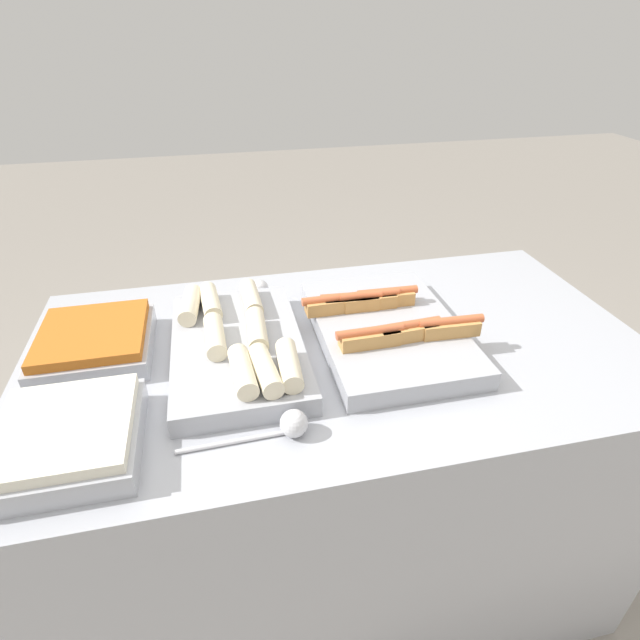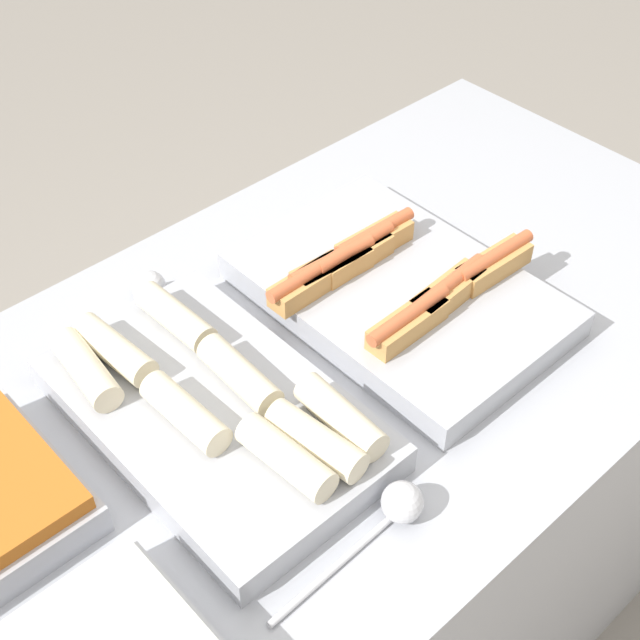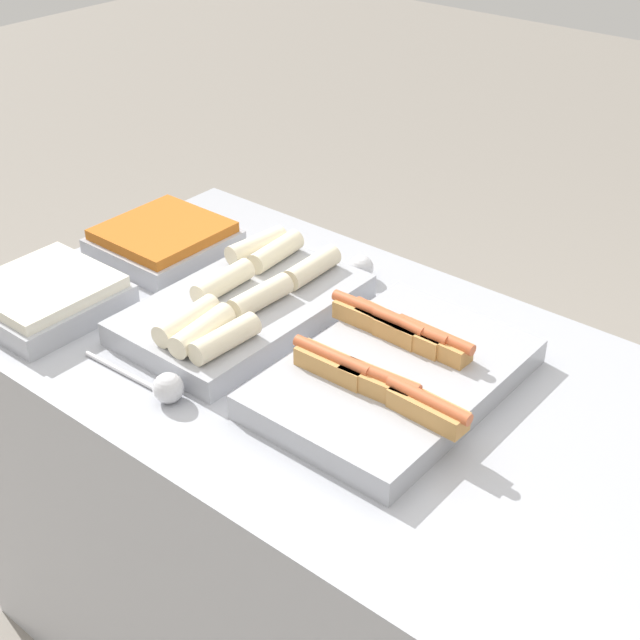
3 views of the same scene
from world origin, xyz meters
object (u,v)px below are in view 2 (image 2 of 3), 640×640
tray_wraps (215,408)px  serving_spoon_near (395,509)px  serving_spoon_far (143,292)px  tray_hotdogs (397,290)px

tray_wraps → serving_spoon_near: 0.30m
serving_spoon_far → tray_wraps: bearing=-104.0°
serving_spoon_near → serving_spoon_far: bearing=90.2°
serving_spoon_near → serving_spoon_far: same height
serving_spoon_far → serving_spoon_near: bearing=-89.8°
tray_hotdogs → serving_spoon_near: bearing=-136.3°
tray_wraps → serving_spoon_near: tray_wraps is taller
tray_hotdogs → tray_wraps: (-0.38, -0.00, 0.00)m
tray_hotdogs → serving_spoon_near: tray_hotdogs is taller
serving_spoon_far → tray_hotdogs: bearing=-43.1°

